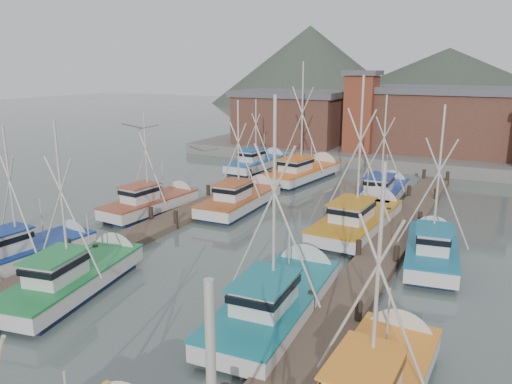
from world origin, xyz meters
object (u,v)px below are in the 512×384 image
at_px(lookout_tower, 361,111).
at_px(boat_8, 243,199).
at_px(boat_4, 79,275).
at_px(boat_12, 305,172).

height_order(lookout_tower, boat_8, lookout_tower).
height_order(lookout_tower, boat_4, lookout_tower).
distance_m(lookout_tower, boat_8, 22.30).
bearing_deg(boat_4, boat_8, 79.42).
distance_m(lookout_tower, boat_4, 37.79).
distance_m(lookout_tower, boat_12, 11.77).
relative_size(boat_8, boat_12, 0.80).
bearing_deg(lookout_tower, boat_4, -94.15).
relative_size(lookout_tower, boat_8, 0.92).
height_order(lookout_tower, boat_12, boat_12).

